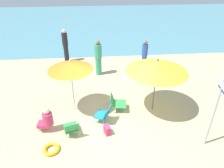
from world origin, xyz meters
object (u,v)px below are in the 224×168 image
at_px(umbrella_orange, 70,66).
at_px(beach_chair_c, 104,114).
at_px(person_d, 65,46).
at_px(beach_bag, 107,130).
at_px(umbrella_yellow, 157,66).
at_px(person_a, 144,57).
at_px(person_b, 98,58).
at_px(beach_chair_b, 71,128).
at_px(person_c, 46,119).
at_px(swim_ring, 51,149).
at_px(beach_chair_a, 116,102).
at_px(warning_sign, 216,105).

height_order(umbrella_orange, beach_chair_c, umbrella_orange).
bearing_deg(person_d, beach_bag, -18.67).
relative_size(umbrella_yellow, beach_chair_c, 3.19).
relative_size(person_a, person_d, 0.94).
bearing_deg(person_b, beach_chair_c, 93.03).
bearing_deg(beach_chair_b, person_c, 53.99).
height_order(beach_chair_b, swim_ring, beach_chair_b).
xyz_separation_m(person_b, person_c, (-1.81, -3.87, -0.41)).
xyz_separation_m(umbrella_orange, beach_chair_a, (1.58, -0.17, -1.50)).
bearing_deg(beach_chair_c, umbrella_yellow, -136.23).
xyz_separation_m(umbrella_yellow, beach_bag, (-1.80, -1.16, -1.67)).
height_order(umbrella_orange, person_b, umbrella_orange).
bearing_deg(person_b, beach_chair_a, 102.84).
height_order(person_b, swim_ring, person_b).
xyz_separation_m(person_b, person_d, (-1.73, 1.71, 0.05)).
xyz_separation_m(person_a, person_c, (-4.04, -3.81, -0.40)).
relative_size(beach_chair_b, warning_sign, 0.29).
height_order(person_a, beach_bag, person_a).
xyz_separation_m(umbrella_orange, warning_sign, (4.13, -2.10, -0.37)).
height_order(beach_chair_a, person_c, person_c).
bearing_deg(umbrella_orange, person_a, 39.96).
xyz_separation_m(umbrella_orange, swim_ring, (-0.57, -1.98, -1.79)).
height_order(beach_chair_c, warning_sign, warning_sign).
relative_size(person_d, warning_sign, 0.77).
bearing_deg(person_b, person_d, -42.86).
xyz_separation_m(person_d, swim_ring, (0.16, -6.46, -0.87)).
bearing_deg(beach_chair_c, umbrella_orange, -9.76).
bearing_deg(swim_ring, person_c, 105.28).
distance_m(umbrella_yellow, person_d, 6.06).
relative_size(umbrella_yellow, person_d, 1.17).
bearing_deg(person_d, beach_chair_a, -9.94).
height_order(beach_chair_b, beach_chair_c, beach_chair_c).
bearing_deg(person_a, umbrella_orange, -145.68).
bearing_deg(beach_chair_a, umbrella_yellow, 3.20).
height_order(beach_chair_a, beach_chair_b, beach_chair_a).
bearing_deg(person_a, beach_bag, -122.48).
bearing_deg(person_d, person_b, 9.06).
bearing_deg(beach_chair_b, swim_ring, 119.78).
bearing_deg(person_a, beach_chair_c, -127.10).
xyz_separation_m(beach_chair_a, person_d, (-2.31, 4.65, 0.59)).
height_order(beach_chair_b, beach_bag, beach_chair_b).
height_order(beach_chair_b, person_b, person_b).
relative_size(warning_sign, beach_bag, 7.72).
distance_m(umbrella_yellow, swim_ring, 4.30).
relative_size(umbrella_orange, beach_bag, 6.80).
bearing_deg(umbrella_yellow, swim_ring, -153.80).
bearing_deg(person_a, person_c, -142.37).
bearing_deg(warning_sign, person_a, 110.59).
bearing_deg(warning_sign, umbrella_orange, 163.01).
distance_m(person_b, warning_sign, 5.83).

